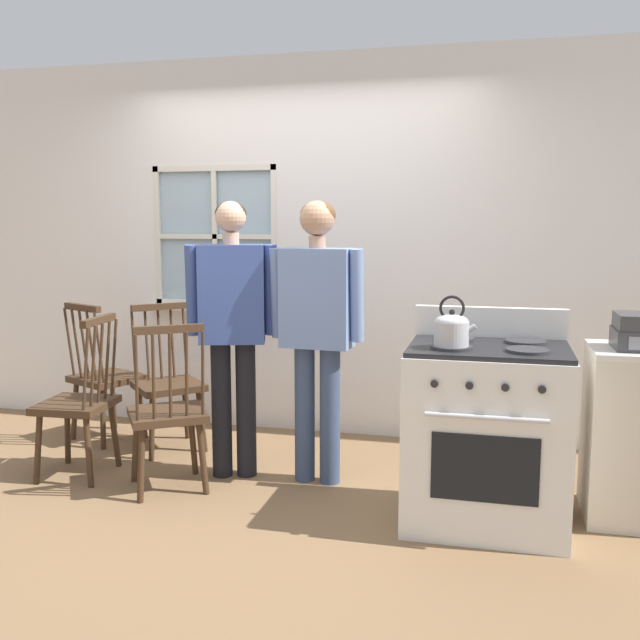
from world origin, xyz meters
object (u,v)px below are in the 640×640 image
at_px(chair_by_window, 79,404).
at_px(chair_near_wall, 104,378).
at_px(kettle, 452,328).
at_px(chair_center_cluster, 168,385).
at_px(potted_plant, 223,297).
at_px(chair_near_stove, 168,414).
at_px(person_teen_center, 317,314).
at_px(stove, 486,433).
at_px(person_elderly_left, 232,315).

relative_size(chair_by_window, chair_near_wall, 1.00).
bearing_deg(kettle, chair_near_wall, 159.39).
height_order(chair_center_cluster, potted_plant, potted_plant).
distance_m(chair_center_cluster, chair_near_stove, 0.77).
bearing_deg(chair_near_stove, chair_by_window, -41.44).
relative_size(chair_center_cluster, person_teen_center, 0.59).
bearing_deg(chair_near_wall, kettle, -175.45).
bearing_deg(stove, chair_center_cluster, 161.24).
bearing_deg(person_elderly_left, chair_near_stove, -150.02).
bearing_deg(potted_plant, chair_center_cluster, -108.45).
bearing_deg(chair_by_window, person_teen_center, 95.47).
relative_size(chair_near_wall, kettle, 3.98).
height_order(person_elderly_left, kettle, person_elderly_left).
bearing_deg(person_teen_center, chair_near_wall, 169.07).
distance_m(chair_near_wall, stove, 2.75).
height_order(chair_near_wall, chair_center_cluster, same).
distance_m(chair_near_stove, person_elderly_left, 0.69).
bearing_deg(stove, chair_near_stove, 179.14).
bearing_deg(stove, kettle, -143.72).
distance_m(chair_by_window, potted_plant, 1.38).
xyz_separation_m(chair_near_wall, kettle, (2.46, -0.92, 0.58)).
relative_size(chair_center_cluster, kettle, 3.98).
relative_size(chair_near_wall, person_teen_center, 0.59).
distance_m(chair_center_cluster, person_elderly_left, 0.91).
relative_size(chair_by_window, potted_plant, 3.82).
bearing_deg(potted_plant, chair_by_window, -112.00).
relative_size(chair_near_wall, potted_plant, 3.82).
bearing_deg(kettle, potted_plant, 140.97).
relative_size(chair_center_cluster, chair_near_stove, 1.00).
xyz_separation_m(chair_near_wall, chair_near_stove, (0.86, -0.77, 0.00)).
bearing_deg(person_teen_center, chair_center_cluster, 166.18).
bearing_deg(chair_center_cluster, potted_plant, 27.90).
xyz_separation_m(chair_by_window, chair_near_stove, (0.62, -0.08, 0.00)).
relative_size(chair_near_stove, stove, 0.91).
xyz_separation_m(chair_by_window, kettle, (2.22, -0.24, 0.58)).
xyz_separation_m(chair_near_wall, stove, (2.64, -0.79, 0.03)).
bearing_deg(chair_by_window, chair_near_stove, 78.00).
height_order(chair_near_stove, stove, stove).
bearing_deg(chair_center_cluster, chair_near_stove, -107.68).
relative_size(stove, kettle, 4.39).
distance_m(person_elderly_left, potted_plant, 1.05).
bearing_deg(potted_plant, kettle, -39.03).
height_order(person_elderly_left, person_teen_center, same).
distance_m(chair_by_window, chair_center_cluster, 0.67).
bearing_deg(chair_by_window, kettle, 79.42).
xyz_separation_m(kettle, potted_plant, (-1.75, 1.42, -0.04)).
bearing_deg(person_teen_center, chair_near_stove, -153.78).
bearing_deg(person_teen_center, chair_by_window, -166.36).
bearing_deg(chair_near_stove, person_teen_center, 168.61).
bearing_deg(kettle, chair_center_cluster, 156.30).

